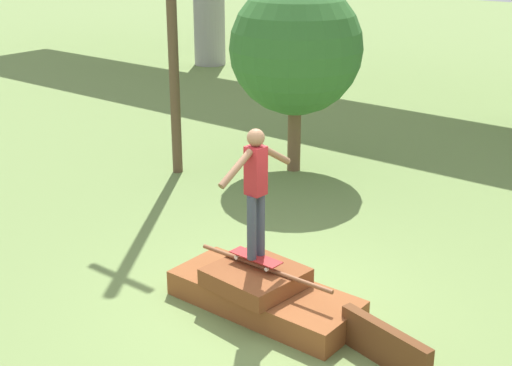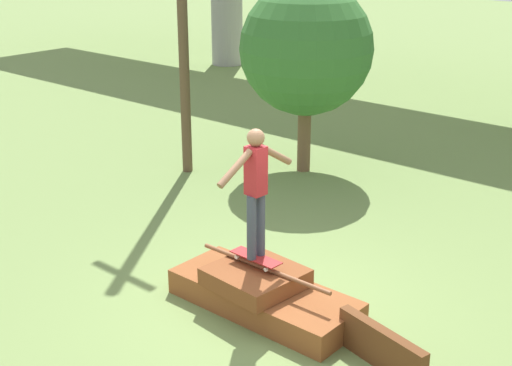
{
  "view_description": "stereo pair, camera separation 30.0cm",
  "coord_description": "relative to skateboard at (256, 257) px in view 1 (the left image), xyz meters",
  "views": [
    {
      "loc": [
        5.05,
        -6.51,
        4.79
      ],
      "look_at": [
        -0.14,
        0.0,
        1.74
      ],
      "focal_mm": 50.0,
      "sensor_mm": 36.0,
      "label": 1
    },
    {
      "loc": [
        5.28,
        -6.32,
        4.79
      ],
      "look_at": [
        -0.14,
        0.0,
        1.74
      ],
      "focal_mm": 50.0,
      "sensor_mm": 36.0,
      "label": 2
    }
  ],
  "objects": [
    {
      "name": "scrap_plank_loose",
      "position": [
        1.98,
        -0.12,
        -0.46
      ],
      "size": [
        1.28,
        0.43,
        0.49
      ],
      "color": "#5B3319",
      "rests_on": "ground_plane"
    },
    {
      "name": "skateboard",
      "position": [
        0.0,
        0.0,
        0.0
      ],
      "size": [
        0.75,
        0.26,
        0.09
      ],
      "color": "maroon",
      "rests_on": "scrap_pile"
    },
    {
      "name": "scrap_pile",
      "position": [
        0.12,
        -0.02,
        -0.47
      ],
      "size": [
        2.57,
        1.13,
        0.63
      ],
      "color": "brown",
      "rests_on": "ground_plane"
    },
    {
      "name": "tree_behind_left",
      "position": [
        -2.85,
        4.82,
        1.78
      ],
      "size": [
        2.61,
        2.61,
        3.8
      ],
      "color": "brown",
      "rests_on": "ground_plane"
    },
    {
      "name": "ground_plane",
      "position": [
        0.14,
        -0.0,
        -0.71
      ],
      "size": [
        80.0,
        80.0,
        0.0
      ],
      "primitive_type": "plane",
      "color": "olive"
    },
    {
      "name": "skater",
      "position": [
        0.0,
        0.0,
        1.02
      ],
      "size": [
        0.23,
        1.3,
        1.72
      ],
      "color": "#383D4C",
      "rests_on": "skateboard"
    }
  ]
}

